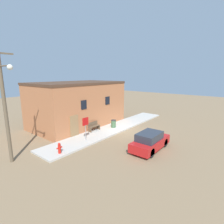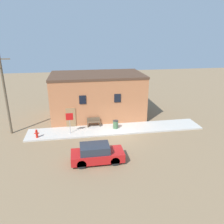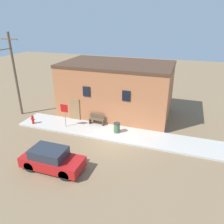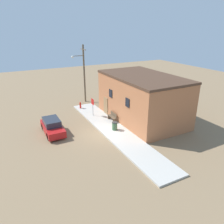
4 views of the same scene
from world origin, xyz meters
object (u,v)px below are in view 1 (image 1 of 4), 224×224
object	(u,v)px
fire_hydrant	(59,148)
stop_sign	(85,124)
utility_pole	(5,101)
parked_car	(150,141)
bench	(94,126)
trash_bin	(113,124)

from	to	relation	value
fire_hydrant	stop_sign	size ratio (longest dim) A/B	0.39
fire_hydrant	utility_pole	distance (m)	4.92
fire_hydrant	parked_car	world-z (taller)	parked_car
stop_sign	parked_car	world-z (taller)	stop_sign
fire_hydrant	bench	world-z (taller)	bench
stop_sign	trash_bin	bearing A→B (deg)	5.69
fire_hydrant	bench	size ratio (longest dim) A/B	0.61
trash_bin	parked_car	world-z (taller)	parked_car
trash_bin	parked_car	size ratio (longest dim) A/B	0.21
stop_sign	bench	size ratio (longest dim) A/B	1.54
utility_pole	parked_car	size ratio (longest dim) A/B	1.96
fire_hydrant	trash_bin	world-z (taller)	trash_bin
fire_hydrant	trash_bin	bearing A→B (deg)	6.75
fire_hydrant	utility_pole	xyz separation A→B (m)	(-2.73, 1.64, 3.75)
utility_pole	bench	bearing A→B (deg)	1.41
fire_hydrant	bench	xyz separation A→B (m)	(5.54, 1.84, 0.04)
utility_pole	stop_sign	bearing A→B (deg)	-11.40
bench	utility_pole	size ratio (longest dim) A/B	0.17
bench	trash_bin	xyz separation A→B (m)	(2.21, -0.92, -0.02)
utility_pole	parked_car	bearing A→B (deg)	-39.38
bench	parked_car	xyz separation A→B (m)	(-0.34, -6.71, 0.11)
trash_bin	utility_pole	size ratio (longest dim) A/B	0.11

